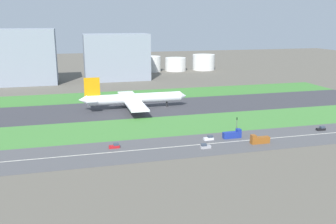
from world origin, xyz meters
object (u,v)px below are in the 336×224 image
(truck_0, at_px, (232,135))
(traffic_light, at_px, (237,123))
(terminal_building, at_px, (25,57))
(fuel_tank_west, at_px, (152,64))
(fuel_tank_centre, at_px, (175,64))
(fuel_tank_east, at_px, (204,62))
(hangar_building, at_px, (117,57))
(car_5, at_px, (321,129))
(car_0, at_px, (115,146))
(airliner, at_px, (132,99))
(car_3, at_px, (209,138))
(truck_1, at_px, (259,140))
(car_2, at_px, (205,146))

(truck_0, distance_m, traffic_light, 10.18)
(traffic_light, height_order, terminal_building, terminal_building)
(fuel_tank_west, relative_size, fuel_tank_centre, 0.77)
(fuel_tank_east, bearing_deg, hangar_building, -155.32)
(truck_0, bearing_deg, terminal_building, 119.91)
(car_5, xyz_separation_m, fuel_tank_west, (-33.09, 227.00, 6.97))
(car_0, bearing_deg, airliner, 74.40)
(fuel_tank_west, bearing_deg, car_3, -96.21)
(truck_1, xyz_separation_m, fuel_tank_east, (61.20, 237.00, 6.44))
(fuel_tank_west, height_order, fuel_tank_east, fuel_tank_east)
(fuel_tank_centre, bearing_deg, fuel_tank_east, 0.00)
(truck_1, distance_m, fuel_tank_east, 244.86)
(fuel_tank_centre, bearing_deg, terminal_building, -162.51)
(airliner, bearing_deg, car_5, -40.13)
(car_5, xyz_separation_m, truck_0, (-46.51, -0.00, 0.75))
(car_2, relative_size, traffic_light, 0.61)
(car_5, height_order, car_0, same)
(traffic_light, distance_m, fuel_tank_east, 228.07)
(car_2, bearing_deg, airliner, -77.49)
(truck_0, relative_size, car_2, 1.91)
(truck_0, distance_m, car_0, 53.15)
(car_0, height_order, hangar_building, hangar_building)
(truck_1, bearing_deg, traffic_light, -82.60)
(car_3, relative_size, car_0, 1.00)
(traffic_light, height_order, fuel_tank_east, fuel_tank_east)
(car_2, bearing_deg, hangar_building, -86.48)
(terminal_building, xyz_separation_m, fuel_tank_centre, (142.77, 45.00, -15.67))
(terminal_building, distance_m, fuel_tank_west, 127.23)
(airliner, distance_m, car_3, 71.95)
(car_5, distance_m, car_0, 99.66)
(car_2, distance_m, fuel_tank_east, 252.26)
(truck_0, distance_m, terminal_building, 210.98)
(airliner, height_order, hangar_building, hangar_building)
(truck_0, distance_m, fuel_tank_centre, 230.23)
(traffic_light, distance_m, terminal_building, 206.88)
(car_0, relative_size, terminal_building, 0.09)
(car_0, height_order, terminal_building, terminal_building)
(truck_1, relative_size, terminal_building, 0.17)
(traffic_light, xyz_separation_m, hangar_building, (-34.41, 174.01, 15.83))
(car_5, relative_size, car_2, 1.00)
(car_5, xyz_separation_m, car_0, (-99.66, 0.00, 0.00))
(hangar_building, bearing_deg, traffic_light, -78.82)
(car_2, relative_size, terminal_building, 0.09)
(car_5, distance_m, terminal_building, 237.59)
(airliner, bearing_deg, terminal_building, 121.74)
(car_3, relative_size, fuel_tank_east, 0.19)
(car_0, distance_m, fuel_tank_west, 236.66)
(airliner, xyz_separation_m, fuel_tank_east, (103.43, 159.00, 1.88))
(truck_0, xyz_separation_m, car_2, (-16.85, -10.00, -0.75))
(car_3, bearing_deg, terminal_building, 117.17)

